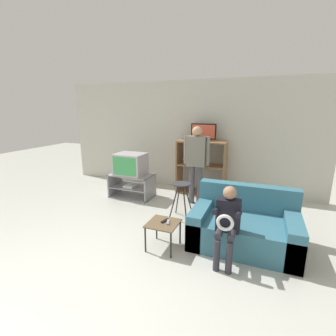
# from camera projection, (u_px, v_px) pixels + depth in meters

# --- Properties ---
(ground_plane) EXTENTS (18.00, 18.00, 0.00)m
(ground_plane) POSITION_uv_depth(u_px,v_px,m) (87.00, 277.00, 2.90)
(ground_plane) COLOR beige
(wall_back) EXTENTS (6.40, 0.06, 2.60)m
(wall_back) POSITION_uv_depth(u_px,v_px,m) (184.00, 136.00, 5.94)
(wall_back) COLOR beige
(wall_back) RESTS_ON ground_plane
(tv_stand) EXTENTS (0.95, 0.56, 0.52)m
(tv_stand) POSITION_uv_depth(u_px,v_px,m) (132.00, 186.00, 5.51)
(tv_stand) COLOR #939399
(tv_stand) RESTS_ON ground_plane
(television_main) EXTENTS (0.64, 0.54, 0.47)m
(television_main) POSITION_uv_depth(u_px,v_px,m) (131.00, 164.00, 5.39)
(television_main) COLOR #B2B2B7
(television_main) RESTS_ON tv_stand
(media_shelf) EXTENTS (1.11, 0.46, 1.24)m
(media_shelf) POSITION_uv_depth(u_px,v_px,m) (201.00, 167.00, 5.64)
(media_shelf) COLOR #8E6642
(media_shelf) RESTS_ON ground_plane
(television_flat) EXTENTS (0.57, 0.20, 0.39)m
(television_flat) POSITION_uv_depth(u_px,v_px,m) (203.00, 133.00, 5.47)
(television_flat) COLOR black
(television_flat) RESTS_ON media_shelf
(folding_stool) EXTENTS (0.36, 0.40, 0.67)m
(folding_stool) POSITION_uv_depth(u_px,v_px,m) (181.00, 191.00, 4.33)
(folding_stool) COLOR black
(folding_stool) RESTS_ON ground_plane
(snack_table) EXTENTS (0.43, 0.43, 0.39)m
(snack_table) POSITION_uv_depth(u_px,v_px,m) (163.00, 226.00, 3.43)
(snack_table) COLOR brown
(snack_table) RESTS_ON ground_plane
(remote_control_black) EXTENTS (0.07, 0.15, 0.02)m
(remote_control_black) POSITION_uv_depth(u_px,v_px,m) (165.00, 221.00, 3.46)
(remote_control_black) COLOR black
(remote_control_black) RESTS_ON snack_table
(remote_control_white) EXTENTS (0.08, 0.15, 0.02)m
(remote_control_white) POSITION_uv_depth(u_px,v_px,m) (168.00, 222.00, 3.42)
(remote_control_white) COLOR gray
(remote_control_white) RESTS_ON snack_table
(couch) EXTENTS (1.48, 0.97, 0.81)m
(couch) POSITION_uv_depth(u_px,v_px,m) (244.00, 226.00, 3.57)
(couch) COLOR teal
(couch) RESTS_ON ground_plane
(person_standing_adult) EXTENTS (0.53, 0.20, 1.62)m
(person_standing_adult) POSITION_uv_depth(u_px,v_px,m) (196.00, 158.00, 4.94)
(person_standing_adult) COLOR #4C4C56
(person_standing_adult) RESTS_ON ground_plane
(person_seated_child) EXTENTS (0.33, 0.43, 1.01)m
(person_seated_child) POSITION_uv_depth(u_px,v_px,m) (227.00, 220.00, 3.06)
(person_seated_child) COLOR #2D2D38
(person_seated_child) RESTS_ON ground_plane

